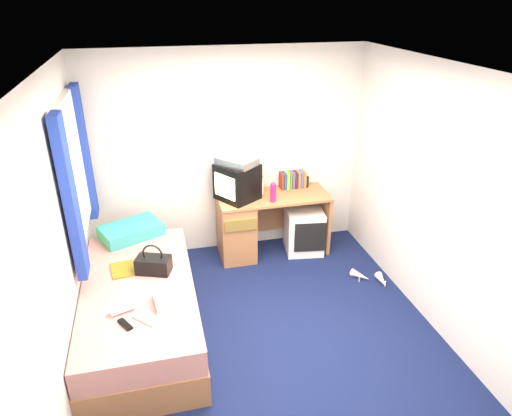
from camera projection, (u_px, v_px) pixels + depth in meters
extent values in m
plane|color=#0C1438|center=(264.00, 332.00, 4.30)|extent=(3.40, 3.40, 0.00)
plane|color=white|center=(266.00, 70.00, 3.27)|extent=(3.40, 3.40, 0.00)
plane|color=silver|center=(228.00, 154.00, 5.27)|extent=(3.20, 0.00, 3.20)
plane|color=silver|center=(349.00, 368.00, 2.29)|extent=(3.20, 0.00, 3.20)
plane|color=silver|center=(60.00, 241.00, 3.45)|extent=(0.00, 3.40, 3.40)
plane|color=silver|center=(436.00, 200.00, 4.12)|extent=(0.00, 3.40, 3.40)
cube|color=#AA7146|center=(142.00, 319.00, 4.24)|extent=(1.00, 2.00, 0.30)
cube|color=olive|center=(201.00, 338.00, 4.00)|extent=(0.02, 0.70, 0.18)
cube|color=silver|center=(139.00, 295.00, 4.13)|extent=(0.98, 1.98, 0.24)
cube|color=blue|center=(131.00, 231.00, 4.84)|extent=(0.72, 0.60, 0.13)
cube|color=#AA7146|center=(273.00, 197.00, 5.33)|extent=(1.30, 0.55, 0.03)
cube|color=#AA7146|center=(236.00, 229.00, 5.40)|extent=(0.40, 0.52, 0.72)
cube|color=#AA7146|center=(322.00, 219.00, 5.62)|extent=(0.04, 0.52, 0.72)
cube|color=#AA7146|center=(287.00, 207.00, 5.72)|extent=(0.78, 0.03, 0.55)
cube|color=white|center=(304.00, 230.00, 5.56)|extent=(0.49, 0.49, 0.54)
cube|color=black|center=(237.00, 182.00, 5.16)|extent=(0.55, 0.56, 0.41)
cube|color=#E6E792|center=(225.00, 186.00, 5.04)|extent=(0.19, 0.27, 0.26)
cube|color=#AFAFB1|center=(237.00, 161.00, 5.06)|extent=(0.50, 0.51, 0.08)
cube|color=maroon|center=(281.00, 181.00, 5.47)|extent=(0.03, 0.13, 0.20)
cube|color=navy|center=(284.00, 180.00, 5.48)|extent=(0.03, 0.13, 0.20)
cube|color=gold|center=(287.00, 180.00, 5.48)|extent=(0.03, 0.13, 0.20)
cube|color=#337F33|center=(290.00, 180.00, 5.49)|extent=(0.03, 0.13, 0.20)
cube|color=#7F337F|center=(293.00, 180.00, 5.50)|extent=(0.03, 0.13, 0.20)
cube|color=#262626|center=(295.00, 179.00, 5.51)|extent=(0.03, 0.13, 0.20)
cube|color=#B26633|center=(298.00, 179.00, 5.51)|extent=(0.03, 0.13, 0.20)
cube|color=#4C4C99|center=(301.00, 179.00, 5.52)|extent=(0.03, 0.13, 0.20)
cube|color=olive|center=(304.00, 179.00, 5.53)|extent=(0.03, 0.13, 0.20)
cube|color=black|center=(305.00, 180.00, 5.56)|extent=(0.05, 0.12, 0.14)
cylinder|color=#C81C60|center=(273.00, 193.00, 5.13)|extent=(0.08, 0.08, 0.21)
cylinder|color=white|center=(261.00, 186.00, 5.34)|extent=(0.06, 0.06, 0.20)
cube|color=black|center=(154.00, 265.00, 4.22)|extent=(0.35, 0.27, 0.16)
torus|color=black|center=(152.00, 254.00, 4.17)|extent=(0.18, 0.08, 0.19)
cube|color=silver|center=(172.00, 298.00, 3.81)|extent=(0.31, 0.26, 0.09)
cube|color=yellow|center=(123.00, 270.00, 4.28)|extent=(0.25, 0.31, 0.01)
cylinder|color=white|center=(123.00, 309.00, 3.71)|extent=(0.21, 0.13, 0.07)
cube|color=orange|center=(145.00, 320.00, 3.62)|extent=(0.20, 0.20, 0.01)
cube|color=black|center=(125.00, 324.00, 3.57)|extent=(0.12, 0.16, 0.02)
cube|color=silver|center=(72.00, 169.00, 4.13)|extent=(0.02, 0.90, 1.10)
cube|color=white|center=(61.00, 104.00, 3.88)|extent=(0.06, 1.06, 0.08)
cube|color=white|center=(83.00, 226.00, 4.39)|extent=(0.06, 1.06, 0.08)
cube|color=navy|center=(70.00, 200.00, 3.65)|extent=(0.08, 0.24, 1.40)
cube|color=navy|center=(85.00, 153.00, 4.68)|extent=(0.08, 0.24, 1.40)
cone|color=silver|center=(360.00, 276.00, 5.08)|extent=(0.20, 0.23, 0.09)
cone|color=silver|center=(382.00, 280.00, 5.00)|extent=(0.11, 0.23, 0.09)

